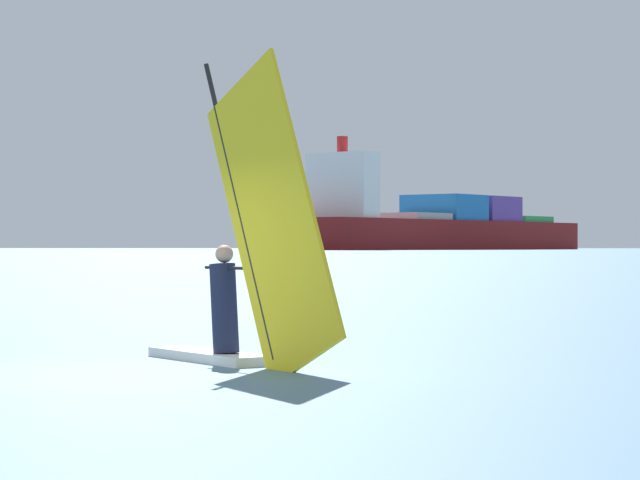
# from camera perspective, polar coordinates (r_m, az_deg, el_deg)

# --- Properties ---
(ground_plane) EXTENTS (4000.00, 4000.00, 0.00)m
(ground_plane) POSITION_cam_1_polar(r_m,az_deg,el_deg) (15.57, -10.69, -5.52)
(ground_plane) COLOR #476B84
(windsurfer) EXTENTS (3.06, 3.05, 3.94)m
(windsurfer) POSITION_cam_1_polar(r_m,az_deg,el_deg) (16.71, -3.14, -1.39)
(windsurfer) COLOR white
(windsurfer) RESTS_ON ground_plane
(cargo_ship) EXTENTS (107.09, 169.23, 41.61)m
(cargo_ship) POSITION_cam_1_polar(r_m,az_deg,el_deg) (562.55, 4.89, 0.55)
(cargo_ship) COLOR maroon
(cargo_ship) RESTS_ON ground_plane
(distant_headland) EXTENTS (839.73, 265.93, 38.05)m
(distant_headland) POSITION_cam_1_polar(r_m,az_deg,el_deg) (1135.02, 10.16, 0.64)
(distant_headland) COLOR #756B56
(distant_headland) RESTS_ON ground_plane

